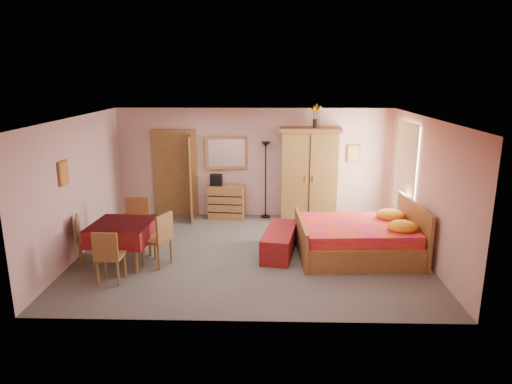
{
  "coord_description": "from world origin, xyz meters",
  "views": [
    {
      "loc": [
        0.33,
        -8.23,
        3.35
      ],
      "look_at": [
        0.1,
        0.3,
        1.15
      ],
      "focal_mm": 32.0,
      "sensor_mm": 36.0,
      "label": 1
    }
  ],
  "objects_px": {
    "chest_of_drawers": "(227,202)",
    "sunflower_vase": "(316,116)",
    "wardrobe": "(309,175)",
    "chair_south": "(110,255)",
    "floor_lamp": "(266,180)",
    "bench": "(279,242)",
    "dining_table": "(123,243)",
    "chair_north": "(136,224)",
    "bed": "(357,230)",
    "chair_east": "(156,239)",
    "wall_mirror": "(227,153)",
    "chair_west": "(89,239)",
    "stereo": "(216,180)"
  },
  "relations": [
    {
      "from": "dining_table",
      "to": "sunflower_vase",
      "type": "bearing_deg",
      "value": 36.31
    },
    {
      "from": "dining_table",
      "to": "chair_south",
      "type": "relative_size",
      "value": 1.14
    },
    {
      "from": "sunflower_vase",
      "to": "bed",
      "type": "distance_m",
      "value": 3.03
    },
    {
      "from": "chest_of_drawers",
      "to": "bed",
      "type": "bearing_deg",
      "value": -35.38
    },
    {
      "from": "floor_lamp",
      "to": "bed",
      "type": "distance_m",
      "value": 2.97
    },
    {
      "from": "chest_of_drawers",
      "to": "bed",
      "type": "relative_size",
      "value": 0.38
    },
    {
      "from": "bed",
      "to": "chair_west",
      "type": "bearing_deg",
      "value": -177.94
    },
    {
      "from": "chair_east",
      "to": "sunflower_vase",
      "type": "bearing_deg",
      "value": -23.79
    },
    {
      "from": "chair_south",
      "to": "dining_table",
      "type": "bearing_deg",
      "value": 93.98
    },
    {
      "from": "wardrobe",
      "to": "chair_north",
      "type": "height_order",
      "value": "wardrobe"
    },
    {
      "from": "chair_north",
      "to": "floor_lamp",
      "type": "bearing_deg",
      "value": -141.5
    },
    {
      "from": "dining_table",
      "to": "chair_west",
      "type": "height_order",
      "value": "chair_west"
    },
    {
      "from": "floor_lamp",
      "to": "wardrobe",
      "type": "xyz_separation_m",
      "value": [
        1.02,
        -0.14,
        0.17
      ]
    },
    {
      "from": "wardrobe",
      "to": "chair_south",
      "type": "xyz_separation_m",
      "value": [
        -3.56,
        -3.45,
        -0.63
      ]
    },
    {
      "from": "bed",
      "to": "chair_south",
      "type": "relative_size",
      "value": 2.43
    },
    {
      "from": "bench",
      "to": "chair_south",
      "type": "bearing_deg",
      "value": -155.37
    },
    {
      "from": "bed",
      "to": "chair_south",
      "type": "height_order",
      "value": "bed"
    },
    {
      "from": "floor_lamp",
      "to": "sunflower_vase",
      "type": "xyz_separation_m",
      "value": [
        1.14,
        -0.11,
        1.53
      ]
    },
    {
      "from": "bed",
      "to": "chair_east",
      "type": "bearing_deg",
      "value": -174.76
    },
    {
      "from": "chest_of_drawers",
      "to": "sunflower_vase",
      "type": "height_order",
      "value": "sunflower_vase"
    },
    {
      "from": "chair_south",
      "to": "chair_west",
      "type": "distance_m",
      "value": 1.05
    },
    {
      "from": "floor_lamp",
      "to": "chair_north",
      "type": "xyz_separation_m",
      "value": [
        -2.53,
        -2.14,
        -0.41
      ]
    },
    {
      "from": "wall_mirror",
      "to": "chair_south",
      "type": "xyz_separation_m",
      "value": [
        -1.61,
        -3.71,
        -1.09
      ]
    },
    {
      "from": "sunflower_vase",
      "to": "chair_east",
      "type": "xyz_separation_m",
      "value": [
        -3.09,
        -2.78,
        -1.96
      ]
    },
    {
      "from": "chest_of_drawers",
      "to": "chair_west",
      "type": "relative_size",
      "value": 0.96
    },
    {
      "from": "floor_lamp",
      "to": "bench",
      "type": "relative_size",
      "value": 1.29
    },
    {
      "from": "bed",
      "to": "chair_south",
      "type": "xyz_separation_m",
      "value": [
        -4.29,
        -1.23,
        -0.06
      ]
    },
    {
      "from": "chair_west",
      "to": "chest_of_drawers",
      "type": "bearing_deg",
      "value": 121.4
    },
    {
      "from": "chest_of_drawers",
      "to": "floor_lamp",
      "type": "bearing_deg",
      "value": 10.73
    },
    {
      "from": "chest_of_drawers",
      "to": "dining_table",
      "type": "xyz_separation_m",
      "value": [
        -1.64,
        -2.74,
        -0.02
      ]
    },
    {
      "from": "floor_lamp",
      "to": "dining_table",
      "type": "xyz_separation_m",
      "value": [
        -2.57,
        -2.84,
        -0.54
      ]
    },
    {
      "from": "stereo",
      "to": "chest_of_drawers",
      "type": "bearing_deg",
      "value": -8.13
    },
    {
      "from": "wall_mirror",
      "to": "chest_of_drawers",
      "type": "bearing_deg",
      "value": -94.21
    },
    {
      "from": "chest_of_drawers",
      "to": "bench",
      "type": "xyz_separation_m",
      "value": [
        1.21,
        -2.21,
        -0.16
      ]
    },
    {
      "from": "wall_mirror",
      "to": "chair_north",
      "type": "distance_m",
      "value": 2.96
    },
    {
      "from": "stereo",
      "to": "chair_east",
      "type": "bearing_deg",
      "value": -105.41
    },
    {
      "from": "dining_table",
      "to": "chair_east",
      "type": "height_order",
      "value": "chair_east"
    },
    {
      "from": "chair_north",
      "to": "dining_table",
      "type": "bearing_deg",
      "value": 84.71
    },
    {
      "from": "bench",
      "to": "chair_south",
      "type": "relative_size",
      "value": 1.55
    },
    {
      "from": "floor_lamp",
      "to": "chair_west",
      "type": "height_order",
      "value": "floor_lamp"
    },
    {
      "from": "wall_mirror",
      "to": "chair_north",
      "type": "bearing_deg",
      "value": -129.54
    },
    {
      "from": "chair_south",
      "to": "floor_lamp",
      "type": "bearing_deg",
      "value": 56.29
    },
    {
      "from": "wall_mirror",
      "to": "chair_north",
      "type": "height_order",
      "value": "wall_mirror"
    },
    {
      "from": "sunflower_vase",
      "to": "chair_south",
      "type": "bearing_deg",
      "value": -136.51
    },
    {
      "from": "chest_of_drawers",
      "to": "bench",
      "type": "relative_size",
      "value": 0.6
    },
    {
      "from": "chair_north",
      "to": "chair_west",
      "type": "bearing_deg",
      "value": 41.57
    },
    {
      "from": "chair_south",
      "to": "chair_east",
      "type": "relative_size",
      "value": 0.94
    },
    {
      "from": "chair_west",
      "to": "bench",
      "type": "bearing_deg",
      "value": 79.61
    },
    {
      "from": "chest_of_drawers",
      "to": "chair_west",
      "type": "xyz_separation_m",
      "value": [
        -2.29,
        -2.69,
        0.04
      ]
    },
    {
      "from": "stereo",
      "to": "bench",
      "type": "height_order",
      "value": "stereo"
    }
  ]
}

